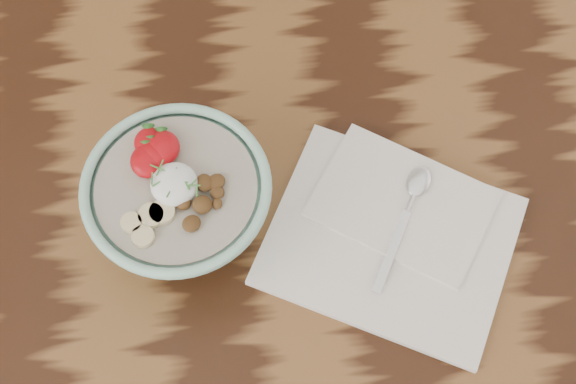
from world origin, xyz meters
The scene contains 4 objects.
table centered at (0.00, 0.00, 65.70)cm, with size 160.00×90.00×75.00cm.
breakfast_bowl centered at (-22.17, 5.26, 81.77)cm, with size 19.93×19.93×13.04cm.
napkin centered at (1.13, 1.61, 75.69)cm, with size 33.60×31.50×1.64cm.
spoon centered at (3.83, 5.10, 77.00)cm, with size 9.60×15.37×0.86cm.
Camera 1 is at (-14.40, -30.81, 160.52)cm, focal length 50.00 mm.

